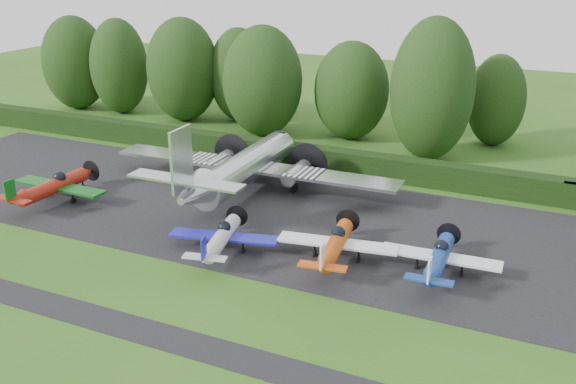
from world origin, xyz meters
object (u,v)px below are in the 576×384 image
at_px(light_plane_white, 222,237).
at_px(light_plane_blue, 439,258).
at_px(light_plane_orange, 336,244).
at_px(transport_plane, 244,167).
at_px(light_plane_red, 54,186).

relative_size(light_plane_white, light_plane_blue, 0.98).
xyz_separation_m(light_plane_white, light_plane_orange, (6.88, 1.90, 0.08)).
relative_size(transport_plane, light_plane_white, 3.27).
height_order(light_plane_orange, light_plane_blue, light_plane_orange).
relative_size(transport_plane, light_plane_blue, 3.22).
distance_m(transport_plane, light_plane_white, 10.68).
xyz_separation_m(light_plane_orange, light_plane_blue, (6.09, 0.90, -0.06)).
distance_m(light_plane_white, light_plane_blue, 13.27).
height_order(light_plane_red, light_plane_orange, light_plane_red).
bearing_deg(light_plane_blue, light_plane_white, -165.28).
distance_m(transport_plane, light_plane_blue, 18.21).
relative_size(light_plane_red, light_plane_blue, 1.13).
bearing_deg(light_plane_red, light_plane_orange, -2.56).
bearing_deg(light_plane_orange, light_plane_red, -172.64).
height_order(transport_plane, light_plane_orange, transport_plane).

